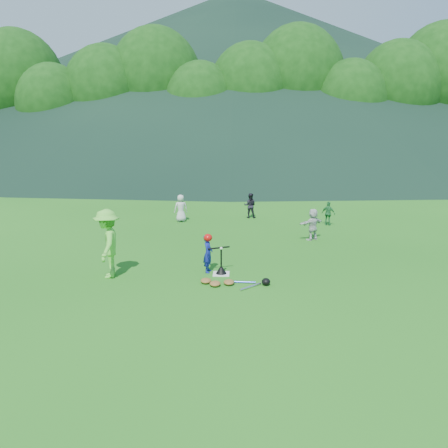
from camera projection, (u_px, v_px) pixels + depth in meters
The scene contains 15 objects.
ground at pixel (221, 274), 12.06m from camera, with size 120.00×120.00×0.00m, color #1E6316.
home_plate at pixel (221, 274), 12.06m from camera, with size 0.45×0.45×0.02m, color silver.
baseball at pixel (221, 248), 11.91m from camera, with size 0.08×0.08×0.08m, color white.
batter_child at pixel (208, 254), 12.14m from camera, with size 0.39×0.26×1.07m, color navy.
adult_coach at pixel (108, 244), 11.66m from camera, with size 1.20×0.69×1.86m, color #63D03D.
fielder_a at pixel (181, 208), 19.17m from camera, with size 0.58×0.38×1.19m, color beige.
fielder_b at pixel (250, 206), 20.04m from camera, with size 0.55×0.43×1.14m, color black.
fielder_c at pixel (328, 214), 18.39m from camera, with size 0.59×0.25×1.01m, color #227136.
fielder_d at pixel (313, 224), 15.85m from camera, with size 1.07×0.34×1.16m, color silver.
batting_tee at pixel (221, 270), 12.03m from camera, with size 0.30×0.30×0.68m.
batter_gear at pixel (209, 239), 12.06m from camera, with size 0.72×0.26×0.43m.
equipment_pile at pixel (229, 282), 11.20m from camera, with size 1.80×0.75×0.19m.
outfield_fence at pixel (233, 169), 39.32m from camera, with size 70.07×0.08×1.33m.
tree_line at pixel (236, 89), 43.49m from camera, with size 70.04×11.40×14.82m.
distant_hills at pixel (199, 78), 89.32m from camera, with size 155.00×140.00×32.00m.
Camera 1 is at (0.43, -11.52, 3.81)m, focal length 35.00 mm.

